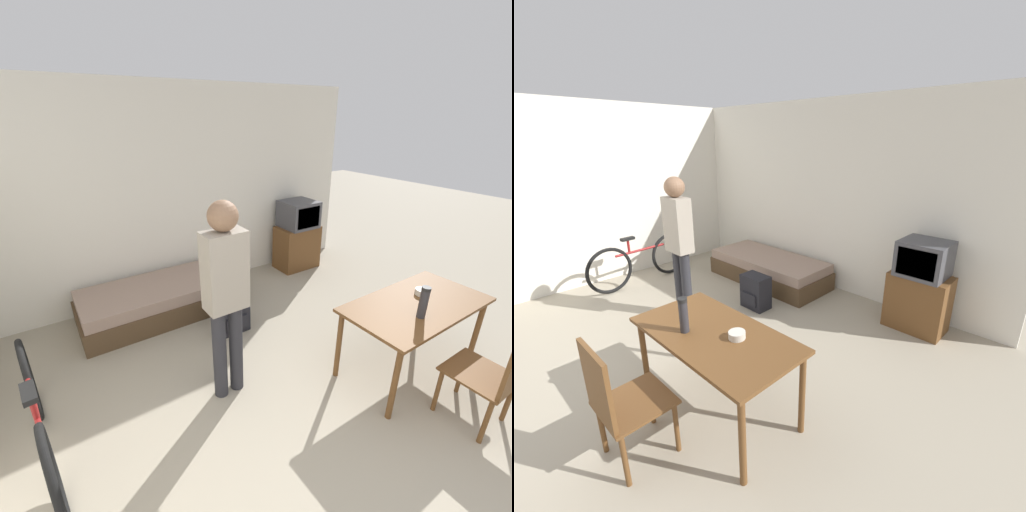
{
  "view_description": "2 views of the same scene",
  "coord_description": "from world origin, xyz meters",
  "views": [
    {
      "loc": [
        -1.51,
        -0.5,
        2.35
      ],
      "look_at": [
        0.21,
        2.09,
        1.03
      ],
      "focal_mm": 24.0,
      "sensor_mm": 36.0,
      "label": 1
    },
    {
      "loc": [
        3.13,
        -0.43,
        2.16
      ],
      "look_at": [
        0.54,
        2.25,
        0.88
      ],
      "focal_mm": 24.0,
      "sensor_mm": 36.0,
      "label": 2
    }
  ],
  "objects": [
    {
      "name": "thermos_flask",
      "position": [
        1.02,
        0.79,
        0.89
      ],
      "size": [
        0.07,
        0.07,
        0.29
      ],
      "color": "#2D2D33",
      "rests_on": "dining_table"
    },
    {
      "name": "daybed",
      "position": [
        -0.43,
        3.22,
        0.2
      ],
      "size": [
        1.95,
        0.85,
        0.41
      ],
      "color": "#4C3823",
      "rests_on": "ground_plane"
    },
    {
      "name": "wall_back",
      "position": [
        0.0,
        3.76,
        1.35
      ],
      "size": [
        5.69,
        0.06,
        2.7
      ],
      "color": "silver",
      "rests_on": "ground_plane"
    },
    {
      "name": "backpack",
      "position": [
        0.09,
        2.43,
        0.23
      ],
      "size": [
        0.38,
        0.27,
        0.46
      ],
      "color": "black",
      "rests_on": "ground_plane"
    },
    {
      "name": "person_standing",
      "position": [
        -0.39,
        1.64,
        1.04
      ],
      "size": [
        0.34,
        0.24,
        1.76
      ],
      "color": "#28282D",
      "rests_on": "ground_plane"
    },
    {
      "name": "tv",
      "position": [
        1.86,
        3.39,
        0.53
      ],
      "size": [
        0.66,
        0.49,
        1.09
      ],
      "color": "brown",
      "rests_on": "ground_plane"
    },
    {
      "name": "dining_table",
      "position": [
        1.21,
        0.94,
        0.65
      ],
      "size": [
        1.41,
        0.72,
        0.73
      ],
      "color": "brown",
      "rests_on": "ground_plane"
    },
    {
      "name": "wooden_chair",
      "position": [
        1.13,
        0.18,
        0.53
      ],
      "size": [
        0.45,
        0.45,
        0.96
      ],
      "color": "brown",
      "rests_on": "ground_plane"
    },
    {
      "name": "mate_bowl",
      "position": [
        1.39,
        1.01,
        0.76
      ],
      "size": [
        0.13,
        0.13,
        0.06
      ],
      "color": "beige",
      "rests_on": "dining_table"
    },
    {
      "name": "bicycle",
      "position": [
        -1.81,
        1.79,
        0.36
      ],
      "size": [
        0.19,
        1.73,
        0.77
      ],
      "color": "black",
      "rests_on": "ground_plane"
    }
  ]
}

